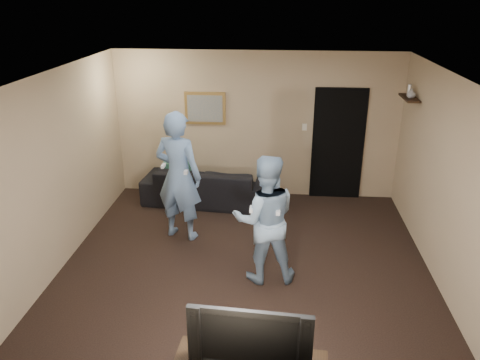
# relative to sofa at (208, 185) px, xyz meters

# --- Properties ---
(ground) EXTENTS (5.00, 5.00, 0.00)m
(ground) POSITION_rel_sofa_xyz_m (0.82, -2.04, -0.33)
(ground) COLOR black
(ground) RESTS_ON ground
(ceiling) EXTENTS (5.00, 5.00, 0.04)m
(ceiling) POSITION_rel_sofa_xyz_m (0.82, -2.04, 2.27)
(ceiling) COLOR silver
(ceiling) RESTS_ON wall_back
(wall_back) EXTENTS (5.00, 0.04, 2.60)m
(wall_back) POSITION_rel_sofa_xyz_m (0.82, 0.46, 0.97)
(wall_back) COLOR tan
(wall_back) RESTS_ON ground
(wall_front) EXTENTS (5.00, 0.04, 2.60)m
(wall_front) POSITION_rel_sofa_xyz_m (0.82, -4.54, 0.97)
(wall_front) COLOR tan
(wall_front) RESTS_ON ground
(wall_left) EXTENTS (0.04, 5.00, 2.60)m
(wall_left) POSITION_rel_sofa_xyz_m (-1.68, -2.04, 0.97)
(wall_left) COLOR tan
(wall_left) RESTS_ON ground
(wall_right) EXTENTS (0.04, 5.00, 2.60)m
(wall_right) POSITION_rel_sofa_xyz_m (3.32, -2.04, 0.97)
(wall_right) COLOR tan
(wall_right) RESTS_ON ground
(sofa) EXTENTS (2.30, 1.06, 0.65)m
(sofa) POSITION_rel_sofa_xyz_m (0.00, 0.00, 0.00)
(sofa) COLOR black
(sofa) RESTS_ON ground
(throw_pillow) EXTENTS (0.50, 0.19, 0.49)m
(throw_pillow) POSITION_rel_sofa_xyz_m (-0.53, 0.00, 0.15)
(throw_pillow) COLOR #194C42
(throw_pillow) RESTS_ON sofa
(painting_frame) EXTENTS (0.72, 0.05, 0.57)m
(painting_frame) POSITION_rel_sofa_xyz_m (-0.08, 0.44, 1.27)
(painting_frame) COLOR olive
(painting_frame) RESTS_ON wall_back
(painting_canvas) EXTENTS (0.62, 0.01, 0.47)m
(painting_canvas) POSITION_rel_sofa_xyz_m (-0.08, 0.41, 1.27)
(painting_canvas) COLOR slate
(painting_canvas) RESTS_ON painting_frame
(doorway) EXTENTS (0.90, 0.06, 2.00)m
(doorway) POSITION_rel_sofa_xyz_m (2.27, 0.43, 0.67)
(doorway) COLOR black
(doorway) RESTS_ON ground
(light_switch) EXTENTS (0.08, 0.02, 0.12)m
(light_switch) POSITION_rel_sofa_xyz_m (1.67, 0.44, 0.97)
(light_switch) COLOR silver
(light_switch) RESTS_ON wall_back
(wall_shelf) EXTENTS (0.20, 0.60, 0.03)m
(wall_shelf) POSITION_rel_sofa_xyz_m (3.21, -0.24, 1.66)
(wall_shelf) COLOR black
(wall_shelf) RESTS_ON wall_right
(shelf_vase) EXTENTS (0.17, 0.17, 0.14)m
(shelf_vase) POSITION_rel_sofa_xyz_m (3.21, -0.31, 1.75)
(shelf_vase) COLOR #A3A3A8
(shelf_vase) RESTS_ON wall_shelf
(shelf_figurine) EXTENTS (0.06, 0.06, 0.18)m
(shelf_figurine) POSITION_rel_sofa_xyz_m (3.21, -0.17, 1.77)
(shelf_figurine) COLOR silver
(shelf_figurine) RESTS_ON wall_shelf
(television) EXTENTS (1.07, 0.21, 0.61)m
(television) POSITION_rel_sofa_xyz_m (1.04, -4.33, 0.47)
(television) COLOR black
(television) RESTS_ON tv_console
(wii_player_left) EXTENTS (0.82, 0.65, 1.97)m
(wii_player_left) POSITION_rel_sofa_xyz_m (-0.22, -1.27, 0.66)
(wii_player_left) COLOR #688AB5
(wii_player_left) RESTS_ON ground
(wii_player_right) EXTENTS (0.91, 0.75, 1.71)m
(wii_player_right) POSITION_rel_sofa_xyz_m (1.09, -2.29, 0.53)
(wii_player_right) COLOR #809EBB
(wii_player_right) RESTS_ON ground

